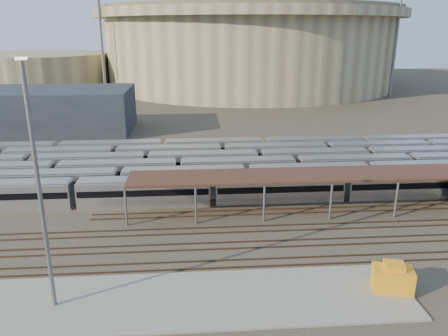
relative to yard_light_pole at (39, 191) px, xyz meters
name	(u,v)px	position (x,y,z in m)	size (l,w,h in m)	color
ground	(192,228)	(12.08, 15.01, -10.89)	(420.00, 420.00, 0.00)	#383026
apron	(136,302)	(7.08, 0.01, -10.79)	(50.00, 9.00, 0.20)	gray
subway_trains	(194,168)	(12.53, 33.51, -9.09)	(127.68, 23.90, 3.60)	silver
inspection_shed	(358,175)	(34.08, 19.01, -5.91)	(60.30, 6.00, 5.30)	slate
empty_tracks	(192,247)	(12.08, 10.01, -10.80)	(170.00, 9.62, 0.18)	#4C3323
stadium	(249,45)	(37.08, 155.01, 5.58)	(124.00, 124.00, 32.50)	tan
secondary_arena	(36,72)	(-47.92, 145.01, -3.89)	(56.00, 56.00, 14.00)	tan
service_building	(40,111)	(-22.92, 70.01, -5.89)	(42.00, 20.00, 10.00)	#1E232D
floodlight_0	(101,36)	(-17.92, 125.01, 9.76)	(4.00, 1.00, 38.40)	slate
floodlight_2	(396,36)	(82.08, 115.01, 9.76)	(4.00, 1.00, 38.40)	slate
floodlight_3	(167,34)	(2.08, 175.01, 9.76)	(4.00, 1.00, 38.40)	slate
yard_light_pole	(39,191)	(0.00, 0.00, 0.00)	(0.80, 0.36, 21.22)	slate
yellow_equipment	(392,279)	(30.58, 0.05, -9.58)	(3.54, 2.21, 2.21)	orange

